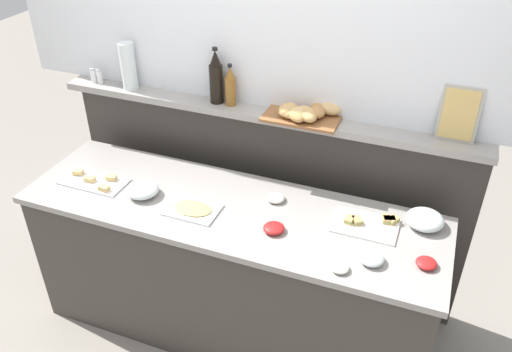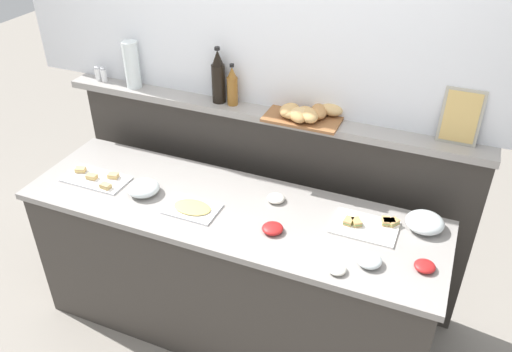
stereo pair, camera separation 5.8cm
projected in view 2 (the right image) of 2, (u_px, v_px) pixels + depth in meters
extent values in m
plane|color=gray|center=(269.00, 263.00, 3.66)|extent=(12.00, 12.00, 0.00)
cube|color=#3D3833|center=(231.00, 273.00, 2.96)|extent=(2.19, 0.63, 0.86)
cube|color=gray|center=(229.00, 210.00, 2.71)|extent=(2.23, 0.67, 0.03)
cube|color=#3D3833|center=(265.00, 199.00, 3.26)|extent=(2.44, 0.08, 1.22)
cube|color=gray|center=(263.00, 111.00, 2.88)|extent=(2.44, 0.22, 0.04)
cube|color=white|center=(365.00, 227.00, 2.56)|extent=(0.32, 0.21, 0.01)
cube|color=tan|center=(356.00, 223.00, 2.57)|extent=(0.06, 0.07, 0.01)
cube|color=#66994C|center=(356.00, 222.00, 2.56)|extent=(0.06, 0.07, 0.01)
cube|color=tan|center=(357.00, 221.00, 2.56)|extent=(0.06, 0.07, 0.01)
cube|color=tan|center=(389.00, 223.00, 2.57)|extent=(0.07, 0.06, 0.01)
cube|color=#66994C|center=(389.00, 222.00, 2.56)|extent=(0.07, 0.06, 0.01)
cube|color=tan|center=(389.00, 221.00, 2.56)|extent=(0.07, 0.06, 0.01)
cube|color=tan|center=(348.00, 222.00, 2.57)|extent=(0.04, 0.06, 0.01)
cube|color=#66994C|center=(348.00, 221.00, 2.57)|extent=(0.04, 0.06, 0.01)
cube|color=tan|center=(349.00, 220.00, 2.56)|extent=(0.04, 0.06, 0.01)
cube|color=tan|center=(386.00, 222.00, 2.57)|extent=(0.05, 0.07, 0.01)
cube|color=#66994C|center=(386.00, 221.00, 2.57)|extent=(0.05, 0.07, 0.01)
cube|color=tan|center=(386.00, 220.00, 2.56)|extent=(0.05, 0.07, 0.01)
cube|color=tan|center=(393.00, 223.00, 2.57)|extent=(0.06, 0.07, 0.01)
cube|color=#66994C|center=(393.00, 222.00, 2.56)|extent=(0.06, 0.07, 0.01)
cube|color=tan|center=(393.00, 221.00, 2.56)|extent=(0.06, 0.07, 0.01)
cube|color=white|center=(96.00, 179.00, 2.92)|extent=(0.37, 0.19, 0.01)
cube|color=tan|center=(106.00, 187.00, 2.83)|extent=(0.06, 0.05, 0.01)
cube|color=#E5C666|center=(106.00, 186.00, 2.83)|extent=(0.06, 0.05, 0.01)
cube|color=tan|center=(105.00, 185.00, 2.82)|extent=(0.06, 0.05, 0.01)
cube|color=tan|center=(92.00, 178.00, 2.91)|extent=(0.06, 0.04, 0.01)
cube|color=#E5C666|center=(92.00, 177.00, 2.90)|extent=(0.06, 0.04, 0.01)
cube|color=tan|center=(91.00, 175.00, 2.90)|extent=(0.06, 0.04, 0.01)
cube|color=tan|center=(113.00, 177.00, 2.92)|extent=(0.06, 0.05, 0.01)
cube|color=#E5C666|center=(113.00, 176.00, 2.91)|extent=(0.06, 0.05, 0.01)
cube|color=tan|center=(113.00, 174.00, 2.91)|extent=(0.06, 0.05, 0.01)
cube|color=tan|center=(81.00, 171.00, 2.97)|extent=(0.07, 0.06, 0.01)
cube|color=#E5C666|center=(81.00, 170.00, 2.96)|extent=(0.07, 0.06, 0.01)
cube|color=tan|center=(80.00, 169.00, 2.96)|extent=(0.07, 0.06, 0.01)
cube|color=white|center=(192.00, 209.00, 2.68)|extent=(0.27, 0.19, 0.01)
ellipsoid|color=#E5C666|center=(192.00, 207.00, 2.68)|extent=(0.20, 0.13, 0.01)
ellipsoid|color=silver|center=(369.00, 260.00, 2.33)|extent=(0.11, 0.11, 0.05)
ellipsoid|color=#599959|center=(369.00, 262.00, 2.34)|extent=(0.09, 0.09, 0.03)
ellipsoid|color=silver|center=(144.00, 188.00, 2.79)|extent=(0.17, 0.17, 0.07)
ellipsoid|color=#599959|center=(144.00, 190.00, 2.80)|extent=(0.13, 0.13, 0.04)
ellipsoid|color=silver|center=(425.00, 222.00, 2.54)|extent=(0.19, 0.19, 0.07)
ellipsoid|color=#F28C4C|center=(424.00, 224.00, 2.55)|extent=(0.15, 0.15, 0.04)
ellipsoid|color=silver|center=(337.00, 269.00, 2.30)|extent=(0.08, 0.08, 0.03)
ellipsoid|color=red|center=(273.00, 228.00, 2.53)|extent=(0.10, 0.10, 0.04)
ellipsoid|color=silver|center=(276.00, 198.00, 2.74)|extent=(0.09, 0.09, 0.03)
ellipsoid|color=red|center=(425.00, 266.00, 2.31)|extent=(0.10, 0.10, 0.03)
cylinder|color=#8E5B23|center=(232.00, 91.00, 2.86)|extent=(0.06, 0.06, 0.16)
cone|color=#8E5B23|center=(232.00, 72.00, 2.80)|extent=(0.05, 0.05, 0.06)
cylinder|color=black|center=(232.00, 65.00, 2.78)|extent=(0.02, 0.02, 0.02)
cylinder|color=black|center=(219.00, 84.00, 2.87)|extent=(0.08, 0.08, 0.22)
cone|color=black|center=(218.00, 58.00, 2.79)|extent=(0.06, 0.06, 0.08)
cylinder|color=black|center=(217.00, 48.00, 2.77)|extent=(0.03, 0.03, 0.02)
cylinder|color=white|center=(98.00, 74.00, 3.17)|extent=(0.03, 0.03, 0.08)
cylinder|color=#B7BABF|center=(97.00, 68.00, 3.15)|extent=(0.03, 0.03, 0.01)
cylinder|color=white|center=(104.00, 75.00, 3.16)|extent=(0.03, 0.03, 0.08)
cylinder|color=#B7BABF|center=(103.00, 69.00, 3.13)|extent=(0.03, 0.03, 0.01)
cube|color=brown|center=(304.00, 117.00, 2.76)|extent=(0.40, 0.26, 0.02)
ellipsoid|color=#AD7A47|center=(319.00, 111.00, 2.73)|extent=(0.13, 0.17, 0.06)
ellipsoid|color=tan|center=(301.00, 114.00, 2.70)|extent=(0.17, 0.13, 0.07)
ellipsoid|color=#B7844C|center=(297.00, 115.00, 2.70)|extent=(0.16, 0.17, 0.06)
ellipsoid|color=tan|center=(308.00, 115.00, 2.69)|extent=(0.18, 0.18, 0.07)
ellipsoid|color=tan|center=(290.00, 110.00, 2.73)|extent=(0.12, 0.14, 0.07)
ellipsoid|color=tan|center=(331.00, 109.00, 2.74)|extent=(0.14, 0.12, 0.06)
ellipsoid|color=tan|center=(297.00, 113.00, 2.71)|extent=(0.17, 0.16, 0.06)
cube|color=#B2AD9E|center=(461.00, 117.00, 2.47)|extent=(0.19, 0.05, 0.27)
cube|color=#E0B766|center=(461.00, 117.00, 2.47)|extent=(0.16, 0.04, 0.24)
cylinder|color=silver|center=(132.00, 65.00, 3.03)|extent=(0.09, 0.09, 0.28)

